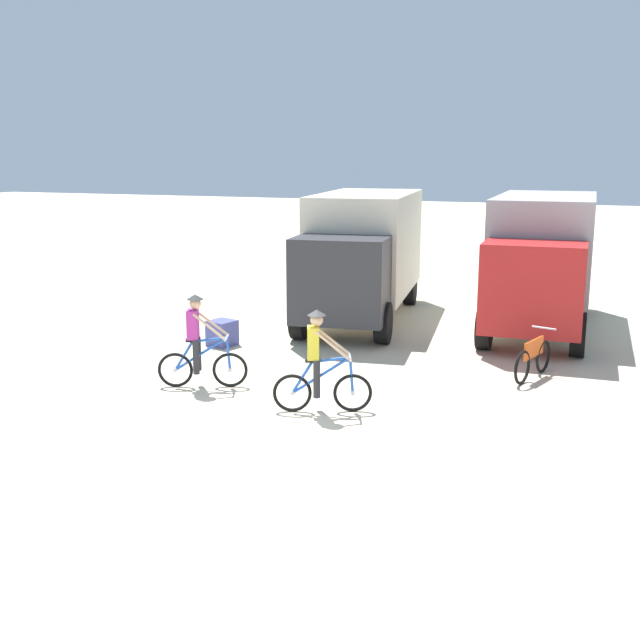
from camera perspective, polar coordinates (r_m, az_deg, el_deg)
ground_plane at (r=12.95m, az=-4.77°, el=-7.83°), size 120.00×120.00×0.00m
box_truck_cream_rv at (r=20.90m, az=3.15°, el=5.18°), size 3.20×6.99×3.35m
box_truck_grey_hauler at (r=20.51m, az=15.99°, el=4.59°), size 2.60×6.83×3.35m
cyclist_orange_shirt at (r=14.97m, az=-8.89°, el=-1.78°), size 1.63×0.77×1.82m
cyclist_cowboy_hat at (r=13.38m, az=-0.07°, el=-3.32°), size 1.63×0.77×1.82m
bicycle_spare at (r=16.05m, az=15.39°, el=-2.78°), size 0.65×1.68×0.97m
supply_crate at (r=18.27m, az=-7.20°, el=-0.95°), size 0.68×0.69×0.59m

